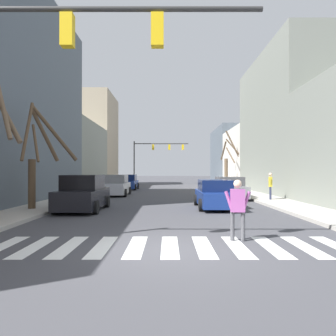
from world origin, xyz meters
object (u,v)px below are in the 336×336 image
Objects in this scene: car_parked_left_mid at (228,188)px; street_tree_right_near at (227,164)px; traffic_signal_far at (153,152)px; pedestrian_waiting_at_curb at (269,184)px; car_parked_right_near at (127,182)px; car_parked_left_far at (82,194)px; pedestrian_on_left_sidewalk at (236,205)px; car_parked_left_near at (213,195)px; car_parked_right_mid at (114,186)px; street_tree_right_mid at (36,159)px; traffic_signal_near at (49,62)px.

car_parked_left_mid is 0.74× the size of street_tree_right_near.
pedestrian_waiting_at_curb is at bearing -73.11° from traffic_signal_far.
car_parked_left_far is at bearing -179.94° from car_parked_right_near.
car_parked_left_far is 2.64× the size of pedestrian_waiting_at_curb.
car_parked_right_near is 26.79m from pedestrian_on_left_sidewalk.
car_parked_left_far is (0.02, -18.79, 0.08)m from car_parked_right_near.
car_parked_right_mid reaches higher than car_parked_left_near.
street_tree_right_near is at bearing -28.67° from car_parked_left_far.
car_parked_right_mid is 10.88m from street_tree_right_mid.
traffic_signal_near is at bearing -66.40° from street_tree_right_mid.
traffic_signal_far is 34.47m from car_parked_left_far.
pedestrian_on_left_sidewalk is 0.27× the size of street_tree_right_near.
pedestrian_waiting_at_curb is 0.27× the size of street_tree_right_near.
traffic_signal_far is at bearing 13.55° from car_parked_left_mid.
pedestrian_waiting_at_curb is (4.74, 12.10, 0.14)m from pedestrian_on_left_sidewalk.
car_parked_left_near is at bearing 146.10° from pedestrian_waiting_at_curb.
pedestrian_waiting_at_curb is (11.10, -13.92, 0.42)m from car_parked_right_near.
street_tree_right_near reaches higher than traffic_signal_near.
car_parked_right_mid is 0.72× the size of street_tree_right_near.
traffic_signal_near is 18.92m from car_parked_right_mid.
street_tree_right_mid is (-2.14, -19.20, 1.88)m from car_parked_right_near.
street_tree_right_near is (8.94, -13.79, -2.21)m from traffic_signal_far.
traffic_signal_far is 4.81× the size of pedestrian_on_left_sidewalk.
pedestrian_waiting_at_curb is at bearing -90.19° from street_tree_right_near.
car_parked_right_mid is (-8.73, 3.20, 0.05)m from car_parked_left_mid.
traffic_signal_far reaches higher than pedestrian_on_left_sidewalk.
car_parked_right_mid is at bearing -137.25° from street_tree_right_near.
pedestrian_waiting_at_curb is at bearing 53.53° from traffic_signal_near.
car_parked_left_far reaches higher than car_parked_right_near.
traffic_signal_near is at bearing -171.07° from car_parked_left_far.
pedestrian_on_left_sidewalk is at bearing 172.87° from pedestrian_waiting_at_curb.
car_parked_left_far reaches higher than pedestrian_on_left_sidewalk.
street_tree_right_mid is (-3.47, 7.95, -2.18)m from traffic_signal_near.
street_tree_right_mid is at bearing 168.25° from car_parked_right_mid.
car_parked_right_near is 18.79m from car_parked_left_far.
pedestrian_on_left_sidewalk is at bearing -166.27° from car_parked_right_near.
car_parked_left_far reaches higher than car_parked_right_mid.
car_parked_right_near is 1.05× the size of car_parked_left_far.
car_parked_right_near reaches higher than car_parked_left_mid.
car_parked_right_near is at bearing 52.82° from pedestrian_waiting_at_curb.
car_parked_right_near is 17.81m from pedestrian_waiting_at_curb.
car_parked_left_mid is 14.34m from pedestrian_on_left_sidewalk.
traffic_signal_far reaches higher than street_tree_right_mid.
car_parked_left_far is 2.84m from street_tree_right_mid.
car_parked_right_mid is (-2.17, -24.06, -4.21)m from traffic_signal_far.
car_parked_left_near is at bearing 59.53° from traffic_signal_near.
car_parked_left_near is at bearing -81.94° from traffic_signal_far.
car_parked_left_near is (6.87, 1.10, -0.11)m from car_parked_left_far.
car_parked_left_near is 8.35m from pedestrian_on_left_sidewalk.
street_tree_right_near reaches higher than car_parked_right_near.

